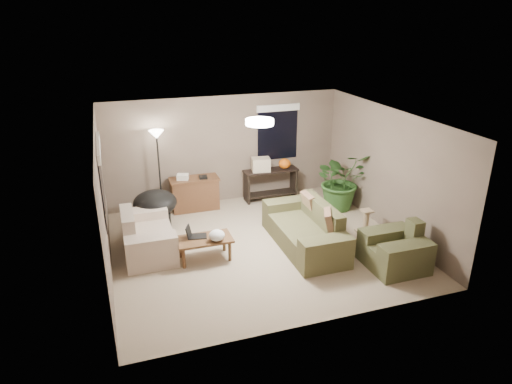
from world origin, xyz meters
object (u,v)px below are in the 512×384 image
object	(u,v)px
coffee_table	(204,241)
papasan_chair	(155,206)
loveseat	(146,237)
cat_scratching_post	(366,223)
floor_lamp	(157,145)
houseplant	(341,186)
armchair	(395,251)
console_table	(271,182)
desk	(195,194)
main_sofa	(306,232)

from	to	relation	value
coffee_table	papasan_chair	bearing A→B (deg)	112.28
loveseat	cat_scratching_post	bearing A→B (deg)	-7.87
coffee_table	floor_lamp	bearing A→B (deg)	101.39
coffee_table	houseplant	xyz separation A→B (m)	(3.46, 1.33, 0.18)
armchair	houseplant	xyz separation A→B (m)	(0.32, 2.64, 0.24)
floor_lamp	console_table	bearing A→B (deg)	0.47
papasan_chair	cat_scratching_post	size ratio (longest dim) A/B	2.29
console_table	cat_scratching_post	bearing A→B (deg)	-61.90
loveseat	armchair	world-z (taller)	same
loveseat	papasan_chair	world-z (taller)	loveseat
papasan_chair	floor_lamp	distance (m)	1.33
loveseat	console_table	distance (m)	3.54
armchair	desk	distance (m)	4.62
papasan_chair	loveseat	bearing A→B (deg)	-106.33
desk	cat_scratching_post	xyz separation A→B (m)	(3.08, -2.29, -0.16)
console_table	coffee_table	bearing A→B (deg)	-132.43
console_table	floor_lamp	bearing A→B (deg)	-179.53
papasan_chair	cat_scratching_post	xyz separation A→B (m)	(4.03, -1.62, -0.25)
main_sofa	papasan_chair	xyz separation A→B (m)	(-2.65, 1.74, 0.17)
loveseat	coffee_table	size ratio (longest dim) A/B	1.60
desk	floor_lamp	distance (m)	1.43
main_sofa	houseplant	distance (m)	2.08
main_sofa	coffee_table	size ratio (longest dim) A/B	2.20
loveseat	cat_scratching_post	world-z (taller)	loveseat
main_sofa	papasan_chair	distance (m)	3.17
main_sofa	houseplant	size ratio (longest dim) A/B	1.61
floor_lamp	cat_scratching_post	xyz separation A→B (m)	(3.83, -2.28, -1.38)
loveseat	papasan_chair	bearing A→B (deg)	73.67
main_sofa	console_table	size ratio (longest dim) A/B	1.69
armchair	console_table	xyz separation A→B (m)	(-1.01, 3.64, 0.14)
main_sofa	floor_lamp	size ratio (longest dim) A/B	1.15
armchair	desk	bearing A→B (deg)	128.19
loveseat	houseplant	bearing A→B (deg)	9.04
desk	main_sofa	bearing A→B (deg)	-55.08
loveseat	desk	world-z (taller)	loveseat
cat_scratching_post	houseplant	bearing A→B (deg)	85.51
loveseat	papasan_chair	size ratio (longest dim) A/B	1.40
armchair	console_table	bearing A→B (deg)	105.51
coffee_table	cat_scratching_post	distance (m)	3.36
main_sofa	armchair	size ratio (longest dim) A/B	2.20
loveseat	cat_scratching_post	distance (m)	4.38
papasan_chair	floor_lamp	xyz separation A→B (m)	(0.21, 0.66, 1.13)
floor_lamp	cat_scratching_post	world-z (taller)	floor_lamp
coffee_table	floor_lamp	size ratio (longest dim) A/B	0.52
houseplant	desk	bearing A→B (deg)	162.73
main_sofa	papasan_chair	world-z (taller)	main_sofa
desk	floor_lamp	bearing A→B (deg)	-179.37
armchair	coffee_table	distance (m)	3.40
console_table	houseplant	bearing A→B (deg)	-36.88
loveseat	houseplant	world-z (taller)	houseplant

